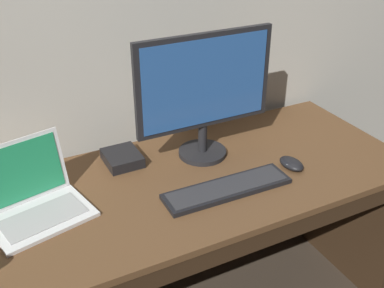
% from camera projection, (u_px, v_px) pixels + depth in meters
% --- Properties ---
extents(desk, '(1.79, 0.69, 0.73)m').
position_uv_depth(desk, '(176.00, 233.00, 1.75)').
color(desk, brown).
rests_on(desk, ground).
extents(laptop_white, '(0.35, 0.31, 0.22)m').
position_uv_depth(laptop_white, '(34.00, 200.00, 1.48)').
color(laptop_white, white).
rests_on(laptop_white, desk).
extents(external_monitor, '(0.54, 0.19, 0.49)m').
position_uv_depth(external_monitor, '(205.00, 92.00, 1.68)').
color(external_monitor, black).
rests_on(external_monitor, desk).
extents(wired_keyboard, '(0.46, 0.13, 0.02)m').
position_uv_depth(wired_keyboard, '(227.00, 188.00, 1.60)').
color(wired_keyboard, black).
rests_on(wired_keyboard, desk).
extents(computer_mouse, '(0.08, 0.11, 0.03)m').
position_uv_depth(computer_mouse, '(291.00, 164.00, 1.73)').
color(computer_mouse, black).
rests_on(computer_mouse, desk).
extents(external_drive_box, '(0.13, 0.15, 0.04)m').
position_uv_depth(external_drive_box, '(122.00, 158.00, 1.76)').
color(external_drive_box, black).
rests_on(external_drive_box, desk).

